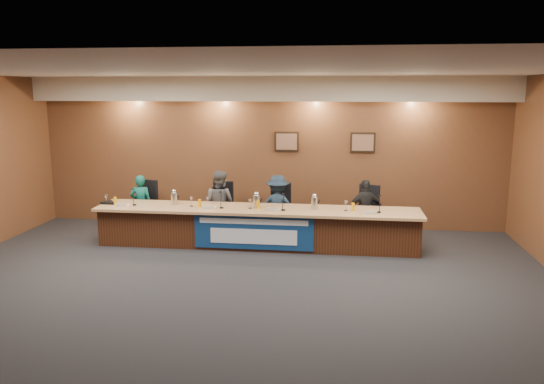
{
  "coord_description": "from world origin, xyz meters",
  "views": [
    {
      "loc": [
        1.52,
        -7.24,
        2.95
      ],
      "look_at": [
        0.26,
        2.64,
        1.01
      ],
      "focal_mm": 35.0,
      "sensor_mm": 36.0,
      "label": 1
    }
  ],
  "objects": [
    {
      "name": "wall_photo_left",
      "position": [
        0.4,
        3.97,
        1.85
      ],
      "size": [
        0.52,
        0.04,
        0.42
      ],
      "primitive_type": "cube",
      "color": "black",
      "rests_on": "wall_back"
    },
    {
      "name": "carafe_right",
      "position": [
        1.08,
        2.39,
        0.87
      ],
      "size": [
        0.13,
        0.13,
        0.23
      ],
      "primitive_type": "cylinder",
      "color": "silver",
      "rests_on": "dais_top"
    },
    {
      "name": "banner_text_upper",
      "position": [
        0.0,
        1.97,
        0.58
      ],
      "size": [
        2.0,
        0.01,
        0.1
      ],
      "primitive_type": "cube",
      "color": "silver",
      "rests_on": "banner"
    },
    {
      "name": "banner_text_lower",
      "position": [
        0.0,
        1.97,
        0.3
      ],
      "size": [
        1.6,
        0.01,
        0.28
      ],
      "primitive_type": "cube",
      "color": "silver",
      "rests_on": "banner"
    },
    {
      "name": "juice_glass_c",
      "position": [
        0.03,
        2.3,
        0.82
      ],
      "size": [
        0.06,
        0.06,
        0.15
      ],
      "primitive_type": "cylinder",
      "color": "orange",
      "rests_on": "dais_top"
    },
    {
      "name": "water_glass_a",
      "position": [
        -2.95,
        2.32,
        0.84
      ],
      "size": [
        0.08,
        0.08,
        0.18
      ],
      "primitive_type": "cylinder",
      "color": "silver",
      "rests_on": "dais_top"
    },
    {
      "name": "soffit",
      "position": [
        0.0,
        3.75,
        2.95
      ],
      "size": [
        10.0,
        0.5,
        0.5
      ],
      "primitive_type": "cube",
      "color": "beige",
      "rests_on": "wall_back"
    },
    {
      "name": "juice_glass_d",
      "position": [
        1.79,
        2.34,
        0.82
      ],
      "size": [
        0.06,
        0.06,
        0.15
      ],
      "primitive_type": "cylinder",
      "color": "orange",
      "rests_on": "dais_top"
    },
    {
      "name": "microphone_c",
      "position": [
        0.52,
        2.22,
        0.76
      ],
      "size": [
        0.07,
        0.07,
        0.02
      ],
      "primitive_type": "cylinder",
      "color": "black",
      "rests_on": "dais_top"
    },
    {
      "name": "dais_top",
      "position": [
        0.0,
        2.35,
        0.72
      ],
      "size": [
        6.1,
        0.95,
        0.05
      ],
      "primitive_type": "cube",
      "color": "tan",
      "rests_on": "dais_body"
    },
    {
      "name": "panelist_d",
      "position": [
        2.06,
        3.02,
        0.61
      ],
      "size": [
        0.76,
        0.44,
        1.22
      ],
      "primitive_type": "imported",
      "rotation": [
        0.0,
        0.0,
        3.34
      ],
      "color": "black",
      "rests_on": "floor"
    },
    {
      "name": "nameplate_c",
      "position": [
        0.35,
        2.11,
        0.8
      ],
      "size": [
        0.24,
        0.08,
        0.1
      ],
      "primitive_type": "cube",
      "rotation": [
        0.31,
        0.0,
        0.0
      ],
      "color": "white",
      "rests_on": "dais_top"
    },
    {
      "name": "office_chair_a",
      "position": [
        -2.52,
        3.12,
        0.48
      ],
      "size": [
        0.62,
        0.62,
        0.08
      ],
      "primitive_type": "cube",
      "rotation": [
        0.0,
        0.0,
        -0.38
      ],
      "color": "black",
      "rests_on": "floor"
    },
    {
      "name": "panelist_c",
      "position": [
        0.32,
        3.02,
        0.64
      ],
      "size": [
        0.84,
        0.5,
        1.27
      ],
      "primitive_type": "imported",
      "rotation": [
        0.0,
        0.0,
        3.11
      ],
      "color": "#152435",
      "rests_on": "floor"
    },
    {
      "name": "nameplate_a",
      "position": [
        -2.55,
        2.1,
        0.8
      ],
      "size": [
        0.24,
        0.08,
        0.1
      ],
      "primitive_type": "cube",
      "rotation": [
        0.31,
        0.0,
        0.0
      ],
      "color": "white",
      "rests_on": "dais_top"
    },
    {
      "name": "banner",
      "position": [
        0.0,
        1.99,
        0.38
      ],
      "size": [
        2.2,
        0.02,
        0.65
      ],
      "primitive_type": "cube",
      "color": "navy",
      "rests_on": "dais_body"
    },
    {
      "name": "juice_glass_a",
      "position": [
        -2.76,
        2.3,
        0.82
      ],
      "size": [
        0.06,
        0.06,
        0.15
      ],
      "primitive_type": "cylinder",
      "color": "orange",
      "rests_on": "dais_top"
    },
    {
      "name": "floor",
      "position": [
        0.0,
        0.0,
        0.0
      ],
      "size": [
        10.0,
        10.0,
        0.0
      ],
      "primitive_type": "plane",
      "color": "black",
      "rests_on": "ground"
    },
    {
      "name": "carafe_mid",
      "position": [
        -0.0,
        2.38,
        0.87
      ],
      "size": [
        0.13,
        0.13,
        0.24
      ],
      "primitive_type": "cylinder",
      "color": "silver",
      "rests_on": "dais_top"
    },
    {
      "name": "carafe_left",
      "position": [
        -1.62,
        2.44,
        0.87
      ],
      "size": [
        0.13,
        0.13,
        0.23
      ],
      "primitive_type": "cylinder",
      "color": "silver",
      "rests_on": "dais_top"
    },
    {
      "name": "panelist_a",
      "position": [
        -2.52,
        3.02,
        0.61
      ],
      "size": [
        0.47,
        0.34,
        1.22
      ],
      "primitive_type": "imported",
      "rotation": [
        0.0,
        0.0,
        3.25
      ],
      "color": "#0C4F46",
      "rests_on": "floor"
    },
    {
      "name": "office_chair_c",
      "position": [
        0.32,
        3.12,
        0.48
      ],
      "size": [
        0.54,
        0.54,
        0.08
      ],
      "primitive_type": "cube",
      "rotation": [
        0.0,
        0.0,
        -0.14
      ],
      "color": "black",
      "rests_on": "floor"
    },
    {
      "name": "wall_photo_right",
      "position": [
        2.0,
        3.97,
        1.85
      ],
      "size": [
        0.52,
        0.04,
        0.42
      ],
      "primitive_type": "cube",
      "color": "black",
      "rests_on": "wall_back"
    },
    {
      "name": "microphone_d",
      "position": [
        2.26,
        2.26,
        0.76
      ],
      "size": [
        0.07,
        0.07,
        0.02
      ],
      "primitive_type": "cylinder",
      "color": "black",
      "rests_on": "dais_top"
    },
    {
      "name": "water_glass_d",
      "position": [
        1.66,
        2.34,
        0.84
      ],
      "size": [
        0.08,
        0.08,
        0.18
      ],
      "primitive_type": "cylinder",
      "color": "silver",
      "rests_on": "dais_top"
    },
    {
      "name": "office_chair_d",
      "position": [
        2.06,
        3.12,
        0.48
      ],
      "size": [
        0.62,
        0.62,
        0.08
      ],
      "primitive_type": "cube",
      "rotation": [
        0.0,
        0.0,
        -0.38
      ],
      "color": "black",
      "rests_on": "floor"
    },
    {
      "name": "panelist_b",
      "position": [
        -0.87,
        3.02,
        0.67
      ],
      "size": [
        0.79,
        0.7,
        1.35
      ],
      "primitive_type": "imported",
      "rotation": [
        0.0,
        0.0,
        2.81
      ],
      "color": "#4F5155",
      "rests_on": "floor"
    },
    {
      "name": "dais_body",
      "position": [
        0.0,
        2.4,
        0.35
      ],
      "size": [
        6.0,
        0.8,
        0.7
      ],
      "primitive_type": "cube",
      "color": "#3D1E0F",
      "rests_on": "floor"
    },
    {
      "name": "office_chair_b",
      "position": [
        -0.87,
        3.12,
        0.48
      ],
      "size": [
        0.51,
        0.51,
        0.08
      ],
      "primitive_type": "cube",
      "rotation": [
        0.0,
        0.0,
        -0.07
      ],
      "color": "black",
      "rests_on": "floor"
    },
    {
      "name": "juice_glass_b",
      "position": [
        -1.08,
        2.29,
        0.82
      ],
      "size": [
        0.06,
        0.06,
        0.15
      ],
      "primitive_type": "cylinder",
      "color": "orange",
      "rests_on": "dais_top"
    },
    {
      "name": "microphone_a",
      "position": [
        -2.37,
        2.29,
        0.76
      ],
      "size": [
        0.07,
        0.07,
        0.02
      ],
      "primitive_type": "cylinder",
      "color": "black",
      "rests_on": "dais_top"
    },
    {
      "name": "ceiling",
      "position": [
        0.0,
        0.0,
        3.2
      ],
      "size": [
        10.0,
        8.0,
        0.04
      ],
      "primitive_type": "cube",
      "color": "silver",
      "rests_on": "wall_back"
    },
    {
      "name": "speakerphone",
      "position": [
        -2.92,
        2.35,
        0.78
      ],
      "size": [
        0.32,
        0.32,
        0.05
      ],
      "primitive_type": "cylinder",
      "color": "black",
      "rests_on": "dais_top"
    },
    {
      "name": "water_glass_c",
      "position": [
        -0.11,
        2.28,
        0.84
      ],
      "size": [
        0.08,
        0.08,
        0.18
      ],
      "primitive_type": "cylinder",
      "color": "silver",
      "rests_on": "dais_top"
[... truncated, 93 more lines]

